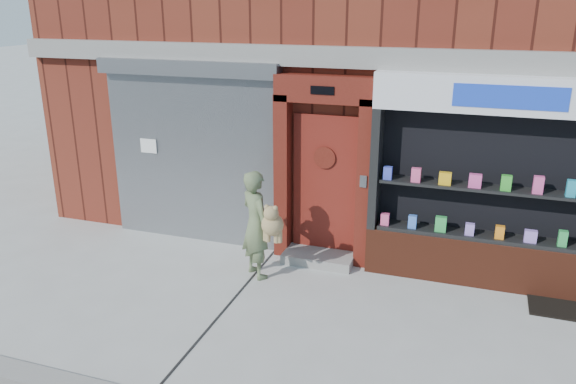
% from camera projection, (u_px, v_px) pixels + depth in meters
% --- Properties ---
extents(ground, '(80.00, 80.00, 0.00)m').
position_uv_depth(ground, '(339.00, 326.00, 7.11)').
color(ground, '#9E9E99').
rests_on(ground, ground).
extents(shutter_bay, '(3.10, 0.30, 3.04)m').
position_uv_depth(shutter_bay, '(192.00, 142.00, 9.19)').
color(shutter_bay, gray).
rests_on(shutter_bay, ground).
extents(red_door_bay, '(1.52, 0.58, 2.90)m').
position_uv_depth(red_door_bay, '(323.00, 171.00, 8.54)').
color(red_door_bay, '#4D140D').
rests_on(red_door_bay, ground).
extents(pharmacy_bay, '(3.50, 0.41, 3.00)m').
position_uv_depth(pharmacy_bay, '(496.00, 194.00, 7.77)').
color(pharmacy_bay, '#5F2716').
rests_on(pharmacy_bay, ground).
extents(woman, '(0.83, 0.68, 1.63)m').
position_uv_depth(woman, '(258.00, 224.00, 8.16)').
color(woman, '#5E6E48').
rests_on(woman, ground).
extents(doormat, '(0.94, 0.66, 0.02)m').
position_uv_depth(doormat, '(565.00, 308.00, 7.51)').
color(doormat, black).
rests_on(doormat, ground).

